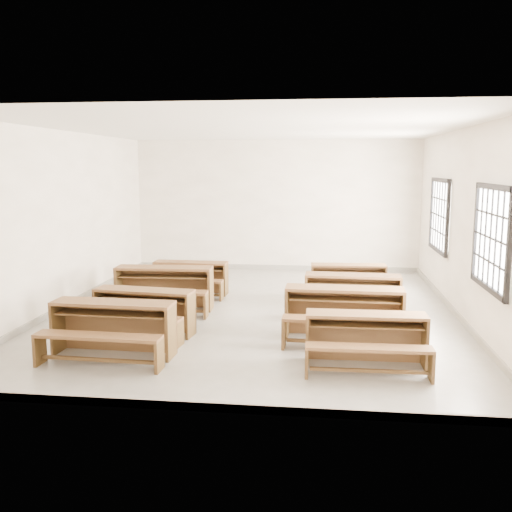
# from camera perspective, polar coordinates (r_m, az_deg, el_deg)

# --- Properties ---
(room) EXTENTS (8.50, 8.50, 3.20)m
(room) POSITION_cam_1_polar(r_m,az_deg,el_deg) (9.91, 0.52, 6.53)
(room) COLOR gray
(room) RESTS_ON ground
(desk_set_0) EXTENTS (1.70, 0.93, 0.75)m
(desk_set_0) POSITION_cam_1_polar(r_m,az_deg,el_deg) (8.03, -14.21, -6.70)
(desk_set_0) COLOR brown
(desk_set_0) RESTS_ON ground
(desk_set_1) EXTENTS (1.64, 0.98, 0.70)m
(desk_set_1) POSITION_cam_1_polar(r_m,az_deg,el_deg) (8.95, -11.24, -5.18)
(desk_set_1) COLOR brown
(desk_set_1) RESTS_ON ground
(desk_set_2) EXTENTS (1.76, 0.96, 0.78)m
(desk_set_2) POSITION_cam_1_polar(r_m,az_deg,el_deg) (10.38, -9.22, -2.89)
(desk_set_2) COLOR brown
(desk_set_2) RESTS_ON ground
(desk_set_3) EXTENTS (1.49, 0.80, 0.66)m
(desk_set_3) POSITION_cam_1_polar(r_m,az_deg,el_deg) (11.54, -6.59, -1.96)
(desk_set_3) COLOR brown
(desk_set_3) RESTS_ON ground
(desk_set_4) EXTENTS (1.55, 0.82, 0.69)m
(desk_set_4) POSITION_cam_1_polar(r_m,az_deg,el_deg) (7.54, 10.94, -7.88)
(desk_set_4) COLOR brown
(desk_set_4) RESTS_ON ground
(desk_set_5) EXTENTS (1.77, 0.94, 0.79)m
(desk_set_5) POSITION_cam_1_polar(r_m,az_deg,el_deg) (8.59, 8.79, -5.36)
(desk_set_5) COLOR brown
(desk_set_5) RESTS_ON ground
(desk_set_6) EXTENTS (1.65, 0.90, 0.73)m
(desk_set_6) POSITION_cam_1_polar(r_m,az_deg,el_deg) (9.91, 9.64, -3.62)
(desk_set_6) COLOR brown
(desk_set_6) RESTS_ON ground
(desk_set_7) EXTENTS (1.49, 0.82, 0.66)m
(desk_set_7) POSITION_cam_1_polar(r_m,az_deg,el_deg) (11.35, 9.23, -2.23)
(desk_set_7) COLOR brown
(desk_set_7) RESTS_ON ground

